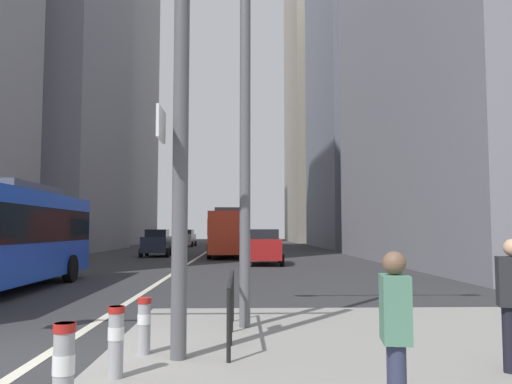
% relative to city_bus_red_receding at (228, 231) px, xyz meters
% --- Properties ---
extents(ground_plane, '(160.00, 160.00, 0.00)m').
position_rel_city_bus_red_receding_xyz_m(ground_plane, '(-2.02, -9.56, -1.84)').
color(ground_plane, '#303033').
extents(median_island, '(9.00, 10.00, 0.15)m').
position_rel_city_bus_red_receding_xyz_m(median_island, '(3.48, -30.56, -1.76)').
color(median_island, gray).
rests_on(median_island, ground).
extents(lane_centre_line, '(0.20, 80.00, 0.01)m').
position_rel_city_bus_red_receding_xyz_m(lane_centre_line, '(-2.02, 0.44, -1.83)').
color(lane_centre_line, beige).
rests_on(lane_centre_line, ground).
extents(office_tower_left_mid, '(13.73, 17.75, 29.32)m').
position_rel_city_bus_red_receding_xyz_m(office_tower_left_mid, '(-18.02, 9.95, 12.82)').
color(office_tower_left_mid, gray).
rests_on(office_tower_left_mid, ground).
extents(office_tower_left_far, '(10.95, 22.39, 49.94)m').
position_rel_city_bus_red_receding_xyz_m(office_tower_left_far, '(-18.02, 34.08, 23.13)').
color(office_tower_left_far, gray).
rests_on(office_tower_left_far, ground).
extents(office_tower_right_mid, '(10.92, 20.36, 32.78)m').
position_rel_city_bus_red_receding_xyz_m(office_tower_right_mid, '(14.98, 18.90, 14.56)').
color(office_tower_right_mid, slate).
rests_on(office_tower_right_mid, ground).
extents(office_tower_right_far, '(11.81, 22.41, 53.36)m').
position_rel_city_bus_red_receding_xyz_m(office_tower_right_far, '(14.98, 45.66, 24.84)').
color(office_tower_right_far, gray).
rests_on(office_tower_right_far, ground).
extents(city_bus_red_receding, '(2.88, 11.09, 3.40)m').
position_rel_city_bus_red_receding_xyz_m(city_bus_red_receding, '(0.00, 0.00, 0.00)').
color(city_bus_red_receding, red).
rests_on(city_bus_red_receding, ground).
extents(car_oncoming_mid, '(2.17, 4.28, 1.94)m').
position_rel_city_bus_red_receding_xyz_m(car_oncoming_mid, '(-5.38, 21.78, -0.85)').
color(car_oncoming_mid, '#B2A899').
rests_on(car_oncoming_mid, ground).
extents(car_receding_near, '(2.13, 4.39, 1.94)m').
position_rel_city_bus_red_receding_xyz_m(car_receding_near, '(2.38, 21.84, -0.85)').
color(car_receding_near, gold).
rests_on(car_receding_near, ground).
extents(car_receding_far, '(2.18, 4.26, 1.94)m').
position_rel_city_bus_red_receding_xyz_m(car_receding_far, '(2.25, -9.01, -0.85)').
color(car_receding_far, maroon).
rests_on(car_receding_far, ground).
extents(car_oncoming_far, '(2.15, 4.12, 1.94)m').
position_rel_city_bus_red_receding_xyz_m(car_oncoming_far, '(-5.13, -0.10, -0.85)').
color(car_oncoming_far, '#232838').
rests_on(car_oncoming_far, ground).
extents(traffic_signal_gantry, '(5.55, 0.65, 6.00)m').
position_rel_city_bus_red_receding_xyz_m(traffic_signal_gantry, '(-1.74, -30.06, 2.25)').
color(traffic_signal_gantry, '#515156').
rests_on(traffic_signal_gantry, median_island).
extents(street_lamp_post, '(5.50, 0.32, 8.00)m').
position_rel_city_bus_red_receding_xyz_m(street_lamp_post, '(1.01, -27.78, 3.45)').
color(street_lamp_post, '#56565B').
rests_on(street_lamp_post, median_island).
extents(bollard_left, '(0.20, 0.20, 0.94)m').
position_rel_city_bus_red_receding_xyz_m(bollard_left, '(-0.61, -32.55, -1.16)').
color(bollard_left, '#99999E').
rests_on(bollard_left, median_island).
extents(bollard_right, '(0.20, 0.20, 0.84)m').
position_rel_city_bus_red_receding_xyz_m(bollard_right, '(-0.56, -30.91, -1.22)').
color(bollard_right, '#99999E').
rests_on(bollard_right, median_island).
extents(bollard_back, '(0.20, 0.20, 0.79)m').
position_rel_city_bus_red_receding_xyz_m(bollard_back, '(-0.44, -29.75, -1.24)').
color(bollard_back, '#99999E').
rests_on(bollard_back, median_island).
extents(pedestrian_railing, '(0.06, 3.09, 0.98)m').
position_rel_city_bus_red_receding_xyz_m(pedestrian_railing, '(0.78, -28.73, -1.00)').
color(pedestrian_railing, black).
rests_on(pedestrian_railing, median_island).
extents(pedestrian_waiting, '(0.30, 0.41, 1.57)m').
position_rel_city_bus_red_receding_xyz_m(pedestrian_waiting, '(2.31, -32.60, -0.83)').
color(pedestrian_waiting, '#2D334C').
rests_on(pedestrian_waiting, median_island).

